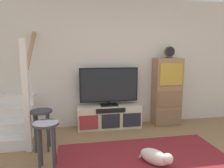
# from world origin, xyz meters

# --- Properties ---
(back_wall) EXTENTS (6.40, 0.12, 2.70)m
(back_wall) POSITION_xyz_m (0.00, 2.46, 1.35)
(back_wall) COLOR beige
(back_wall) RESTS_ON ground_plane
(area_rug) EXTENTS (2.60, 1.80, 0.01)m
(area_rug) POSITION_xyz_m (0.00, 0.60, 0.01)
(area_rug) COLOR maroon
(area_rug) RESTS_ON ground_plane
(media_console) EXTENTS (1.33, 0.38, 0.48)m
(media_console) POSITION_xyz_m (-0.30, 2.19, 0.24)
(media_console) COLOR beige
(media_console) RESTS_ON ground_plane
(television) EXTENTS (1.21, 0.22, 0.79)m
(television) POSITION_xyz_m (-0.30, 2.22, 0.90)
(television) COLOR black
(television) RESTS_ON media_console
(side_cabinet) EXTENTS (0.58, 0.38, 1.46)m
(side_cabinet) POSITION_xyz_m (0.98, 2.20, 0.73)
(side_cabinet) COLOR #93704C
(side_cabinet) RESTS_ON ground_plane
(desk_clock) EXTENTS (0.22, 0.08, 0.25)m
(desk_clock) POSITION_xyz_m (0.99, 2.19, 1.58)
(desk_clock) COLOR #4C3823
(desk_clock) RESTS_ON side_cabinet
(staircase) EXTENTS (1.00, 1.36, 2.20)m
(staircase) POSITION_xyz_m (-2.24, 2.20, 0.37)
(staircase) COLOR silver
(staircase) RESTS_ON ground_plane
(bar_stool_near) EXTENTS (0.34, 0.34, 0.66)m
(bar_stool_near) POSITION_xyz_m (-1.39, 0.82, 0.50)
(bar_stool_near) COLOR #333338
(bar_stool_near) RESTS_ON ground_plane
(bar_stool_far) EXTENTS (0.34, 0.34, 0.67)m
(bar_stool_far) POSITION_xyz_m (-1.54, 1.41, 0.50)
(bar_stool_far) COLOR #333338
(bar_stool_far) RESTS_ON ground_plane
(dog) EXTENTS (0.43, 0.47, 0.23)m
(dog) POSITION_xyz_m (0.11, 0.64, 0.12)
(dog) COLOR beige
(dog) RESTS_ON ground_plane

